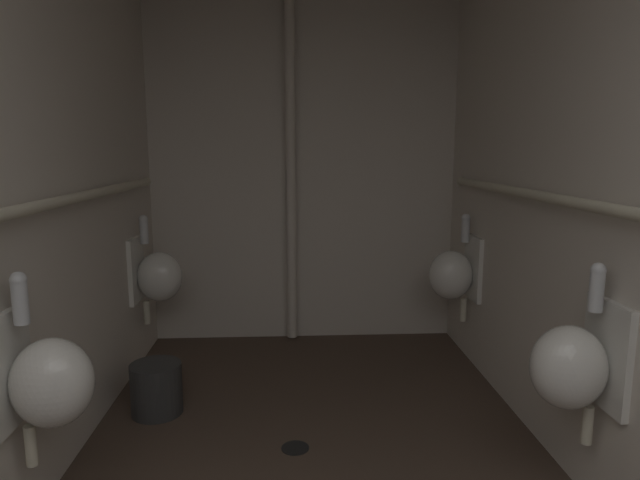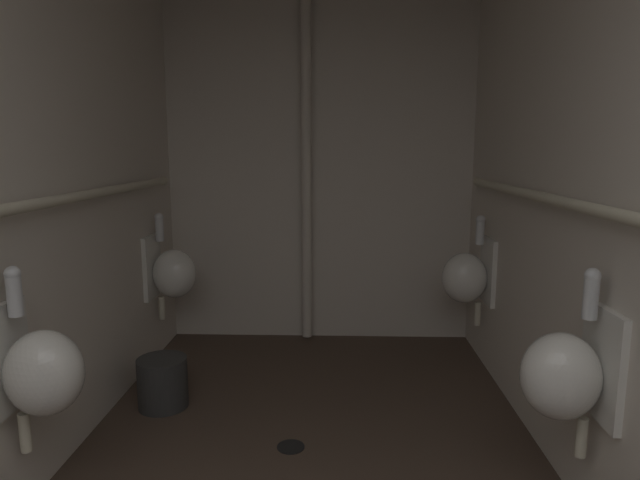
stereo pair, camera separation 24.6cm
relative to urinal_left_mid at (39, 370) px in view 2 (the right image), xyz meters
The scene contains 10 objects.
wall_right 2.32m from the urinal_left_mid, ahead, with size 0.06×4.59×2.68m, color beige.
wall_back 2.58m from the urinal_left_mid, 65.85° to the left, with size 2.45×0.06×2.68m, color beige.
urinal_left_mid is the anchor object (origin of this frame).
urinal_left_far 1.70m from the urinal_left_mid, 90.00° to the left, with size 0.32×0.30×0.76m.
urinal_right_mid 2.04m from the urinal_left_mid, ahead, with size 0.32×0.30×0.76m.
urinal_right_far 2.62m from the urinal_left_mid, 38.92° to the left, with size 0.32×0.30×0.76m.
supply_pipe_right 2.21m from the urinal_left_mid, ahead, with size 0.06×3.83×0.06m.
standpipe_back_wall 2.45m from the urinal_left_mid, 66.92° to the left, with size 0.08×0.08×2.63m, color beige.
floor_drain 1.26m from the urinal_left_mid, 31.62° to the left, with size 0.14×0.14×0.01m, color black.
waste_bin 1.12m from the urinal_left_mid, 81.71° to the left, with size 0.29×0.29×0.29m, color #2D2D2D.
Camera 2 is at (0.14, 0.27, 1.49)m, focal length 30.63 mm.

